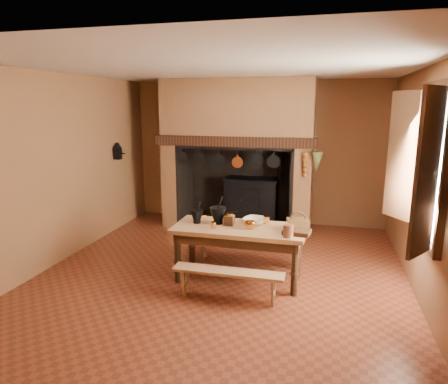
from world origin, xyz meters
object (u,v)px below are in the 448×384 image
work_table (239,235)px  mixing_bowl (256,221)px  wicker_basket (298,224)px  bench_front (228,278)px  coffee_grinder (229,219)px  iron_range (252,201)px

work_table → mixing_bowl: 0.31m
wicker_basket → bench_front: bearing=-156.5°
coffee_grinder → mixing_bowl: 0.36m
bench_front → coffee_grinder: coffee_grinder is taller
mixing_bowl → wicker_basket: size_ratio=1.07×
wicker_basket → coffee_grinder: bearing=163.1°
work_table → mixing_bowl: mixing_bowl is taller
bench_front → mixing_bowl: mixing_bowl is taller
bench_front → wicker_basket: (0.76, 0.64, 0.55)m
iron_range → coffee_grinder: size_ratio=7.85×
work_table → iron_range: bearing=96.7°
mixing_bowl → coffee_grinder: bearing=-157.7°
iron_range → coffee_grinder: iron_range is taller
iron_range → wicker_basket: 2.79m
coffee_grinder → wicker_basket: wicker_basket is taller
work_table → wicker_basket: 0.79m
wicker_basket → mixing_bowl: bearing=149.3°
iron_range → mixing_bowl: (0.49, -2.41, 0.31)m
work_table → wicker_basket: size_ratio=5.55×
iron_range → wicker_basket: bearing=-67.3°
work_table → bench_front: work_table is taller
iron_range → work_table: (0.30, -2.59, 0.15)m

